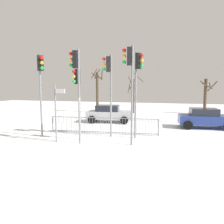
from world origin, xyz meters
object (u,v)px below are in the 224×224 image
object	(u,v)px
traffic_light_mid_right	(130,73)
car_blue_trailing	(205,118)
traffic_light_mid_left	(41,77)
car_silver_near	(109,113)
traffic_light_foreground_right	(109,78)
traffic_light_rear_right	(138,76)
bare_tree_left	(206,95)
direction_sign_post	(56,110)
bare_tree_centre	(97,90)
bare_tree_right	(133,94)
traffic_light_rear_left	(78,86)
traffic_light_foreground_left	(76,75)

from	to	relation	value
traffic_light_mid_right	car_blue_trailing	xyz separation A→B (m)	(4.54, 6.09, -2.98)
traffic_light_mid_left	car_silver_near	xyz separation A→B (m)	(2.41, 6.30, -2.88)
traffic_light_foreground_right	traffic_light_rear_right	bearing A→B (deg)	-107.61
traffic_light_mid_right	bare_tree_left	distance (m)	16.43
direction_sign_post	bare_tree_centre	bearing A→B (deg)	117.65
car_blue_trailing	bare_tree_centre	distance (m)	13.07
traffic_light_mid_left	direction_sign_post	size ratio (longest dim) A/B	1.57
car_silver_near	bare_tree_left	distance (m)	12.38
bare_tree_centre	bare_tree_right	size ratio (longest dim) A/B	1.12
traffic_light_foreground_right	bare_tree_centre	bearing A→B (deg)	0.85
traffic_light_foreground_right	bare_tree_left	bearing A→B (deg)	-49.43
car_blue_trailing	direction_sign_post	bearing A→B (deg)	-146.74
traffic_light_mid_left	traffic_light_rear_right	xyz separation A→B (m)	(5.64, 1.16, 0.05)
bare_tree_centre	traffic_light_rear_left	bearing A→B (deg)	-76.55
direction_sign_post	car_blue_trailing	distance (m)	10.79
car_blue_trailing	bare_tree_left	xyz separation A→B (m)	(1.26, 9.20, 1.36)
traffic_light_mid_left	bare_tree_centre	bearing A→B (deg)	-137.23
traffic_light_mid_right	bare_tree_centre	size ratio (longest dim) A/B	0.99
traffic_light_rear_left	bare_tree_centre	bearing A→B (deg)	-49.15
traffic_light_foreground_right	bare_tree_centre	distance (m)	12.62
car_blue_trailing	bare_tree_right	size ratio (longest dim) A/B	0.85
traffic_light_foreground_right	traffic_light_rear_right	xyz separation A→B (m)	(1.72, 0.12, 0.10)
car_silver_near	bare_tree_centre	bearing A→B (deg)	109.89
traffic_light_rear_right	bare_tree_left	distance (m)	14.89
traffic_light_mid_left	bare_tree_right	xyz separation A→B (m)	(3.33, 13.07, -1.43)
car_silver_near	bare_tree_right	bearing A→B (deg)	75.02
bare_tree_left	bare_tree_centre	size ratio (longest dim) A/B	0.76
traffic_light_rear_left	car_blue_trailing	xyz separation A→B (m)	(8.05, 4.72, -2.33)
traffic_light_rear_right	direction_sign_post	world-z (taller)	traffic_light_rear_right
traffic_light_mid_right	car_blue_trailing	world-z (taller)	traffic_light_mid_right
traffic_light_foreground_left	traffic_light_rear_right	size ratio (longest dim) A/B	0.99
traffic_light_foreground_right	direction_sign_post	xyz separation A→B (m)	(-2.40, -1.97, -1.82)
traffic_light_foreground_left	traffic_light_mid_left	xyz separation A→B (m)	(-2.70, 0.86, -0.02)
traffic_light_mid_left	traffic_light_mid_right	world-z (taller)	traffic_light_mid_right
traffic_light_rear_right	bare_tree_right	distance (m)	12.23
bare_tree_left	car_silver_near	bearing A→B (deg)	-135.97
direction_sign_post	bare_tree_left	bearing A→B (deg)	76.09
traffic_light_mid_left	bare_tree_left	xyz separation A→B (m)	(11.25, 14.85, -1.52)
traffic_light_mid_right	bare_tree_left	world-z (taller)	traffic_light_mid_right
traffic_light_rear_right	bare_tree_right	bearing A→B (deg)	-141.91
car_blue_trailing	car_silver_near	distance (m)	7.62
traffic_light_mid_left	traffic_light_rear_left	world-z (taller)	traffic_light_mid_left
traffic_light_foreground_left	traffic_light_mid_left	distance (m)	2.83
traffic_light_rear_left	bare_tree_right	size ratio (longest dim) A/B	0.92
traffic_light_mid_right	direction_sign_post	distance (m)	4.44
traffic_light_mid_left	traffic_light_rear_left	bearing A→B (deg)	154.36
traffic_light_mid_left	traffic_light_rear_left	distance (m)	2.23
direction_sign_post	bare_tree_centre	xyz separation A→B (m)	(-2.37, 13.61, 0.87)
traffic_light_rear_right	bare_tree_right	size ratio (longest dim) A/B	1.10
traffic_light_rear_left	direction_sign_post	size ratio (longest dim) A/B	1.32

